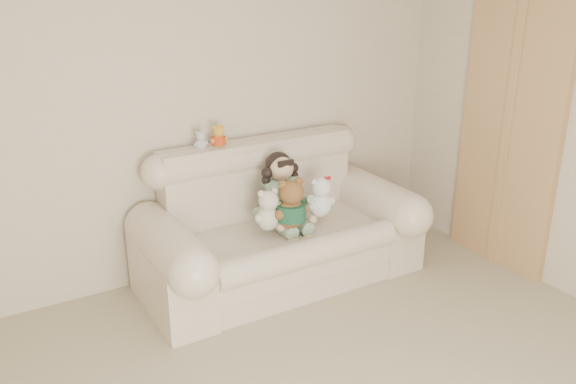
{
  "coord_description": "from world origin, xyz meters",
  "views": [
    {
      "loc": [
        -1.51,
        -1.56,
        2.26
      ],
      "look_at": [
        0.55,
        1.9,
        0.75
      ],
      "focal_mm": 37.42,
      "sensor_mm": 36.0,
      "label": 1
    }
  ],
  "objects_px": {
    "seated_child": "(281,189)",
    "brown_teddy": "(291,199)",
    "cream_teddy": "(268,206)",
    "white_cat": "(320,193)",
    "sofa": "(281,218)"
  },
  "relations": [
    {
      "from": "seated_child",
      "to": "cream_teddy",
      "type": "bearing_deg",
      "value": -129.43
    },
    {
      "from": "seated_child",
      "to": "brown_teddy",
      "type": "height_order",
      "value": "seated_child"
    },
    {
      "from": "white_cat",
      "to": "seated_child",
      "type": "bearing_deg",
      "value": 151.37
    },
    {
      "from": "seated_child",
      "to": "cream_teddy",
      "type": "distance_m",
      "value": 0.28
    },
    {
      "from": "brown_teddy",
      "to": "seated_child",
      "type": "bearing_deg",
      "value": 81.13
    },
    {
      "from": "sofa",
      "to": "brown_teddy",
      "type": "bearing_deg",
      "value": -94.65
    },
    {
      "from": "sofa",
      "to": "seated_child",
      "type": "bearing_deg",
      "value": 60.37
    },
    {
      "from": "seated_child",
      "to": "brown_teddy",
      "type": "distance_m",
      "value": 0.25
    },
    {
      "from": "seated_child",
      "to": "cream_teddy",
      "type": "xyz_separation_m",
      "value": [
        -0.21,
        -0.19,
        -0.03
      ]
    },
    {
      "from": "seated_child",
      "to": "white_cat",
      "type": "relative_size",
      "value": 1.55
    },
    {
      "from": "cream_teddy",
      "to": "white_cat",
      "type": "bearing_deg",
      "value": -15.94
    },
    {
      "from": "sofa",
      "to": "brown_teddy",
      "type": "distance_m",
      "value": 0.26
    },
    {
      "from": "seated_child",
      "to": "brown_teddy",
      "type": "bearing_deg",
      "value": -94.32
    },
    {
      "from": "sofa",
      "to": "brown_teddy",
      "type": "height_order",
      "value": "sofa"
    },
    {
      "from": "sofa",
      "to": "brown_teddy",
      "type": "xyz_separation_m",
      "value": [
        -0.01,
        -0.16,
        0.2
      ]
    }
  ]
}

